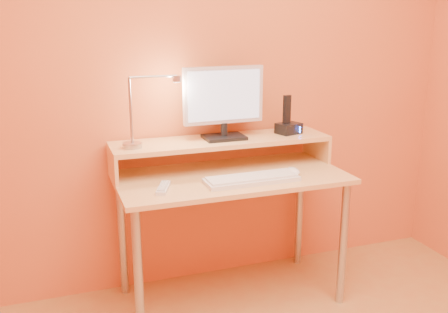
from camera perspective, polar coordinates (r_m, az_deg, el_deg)
name	(u,v)px	position (r m, az deg, el deg)	size (l,w,h in m)	color
wall_back	(211,68)	(2.86, -1.44, 9.97)	(3.00, 0.04, 2.50)	#D06232
desk_leg_fl	(138,278)	(2.46, -9.60, -13.33)	(0.04, 0.04, 0.69)	#AFAFB5
desk_leg_fr	(343,244)	(2.82, 13.25, -9.56)	(0.04, 0.04, 0.69)	#AFAFB5
desk_leg_bl	(122,236)	(2.90, -11.37, -8.76)	(0.04, 0.04, 0.69)	#AFAFB5
desk_leg_br	(299,212)	(3.22, 8.47, -6.14)	(0.04, 0.04, 0.69)	#AFAFB5
desk_lower	(231,177)	(2.67, 0.78, -2.32)	(1.20, 0.60, 0.03)	#EEB870
shelf_riser_left	(113,165)	(2.65, -12.42, -0.99)	(0.02, 0.30, 0.14)	#EEB870
shelf_riser_right	(316,147)	(3.02, 10.36, 1.11)	(0.02, 0.30, 0.14)	#EEB870
desk_shelf	(221,141)	(2.76, -0.29, 1.73)	(1.20, 0.30, 0.03)	#EEB870
monitor_foot	(224,137)	(2.76, 0.01, 2.19)	(0.22, 0.16, 0.02)	black
monitor_neck	(224,129)	(2.75, 0.01, 3.08)	(0.04, 0.04, 0.07)	black
monitor_panel	(223,95)	(2.73, -0.06, 6.93)	(0.45, 0.04, 0.30)	silver
monitor_back	(222,94)	(2.75, -0.23, 6.99)	(0.40, 0.01, 0.26)	black
monitor_screen	(225,96)	(2.71, 0.07, 6.87)	(0.41, 0.00, 0.26)	#AFB9D5
lamp_base	(132,145)	(2.61, -10.26, 1.25)	(0.10, 0.10, 0.03)	#AFAFB5
lamp_post	(131,111)	(2.57, -10.45, 5.08)	(0.01, 0.01, 0.33)	#AFAFB5
lamp_arm	(153,77)	(2.57, -7.96, 8.90)	(0.01, 0.01, 0.24)	#AFAFB5
lamp_head	(177,79)	(2.60, -5.33, 8.71)	(0.04, 0.04, 0.03)	#AFAFB5
lamp_bulb	(177,82)	(2.60, -5.32, 8.36)	(0.03, 0.03, 0.00)	#FFEAC6
phone_dock	(289,128)	(2.91, 7.28, 3.16)	(0.13, 0.10, 0.06)	black
phone_handset	(287,109)	(2.88, 7.08, 5.28)	(0.04, 0.03, 0.16)	black
phone_led	(300,130)	(2.88, 8.53, 3.01)	(0.01, 0.00, 0.04)	blue
keyboard	(252,180)	(2.55, 3.14, -2.64)	(0.48, 0.15, 0.02)	silver
mouse	(293,171)	(2.69, 7.79, -1.66)	(0.06, 0.11, 0.04)	white
remote_control	(163,188)	(2.45, -6.83, -3.55)	(0.05, 0.17, 0.02)	silver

